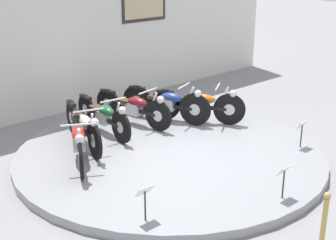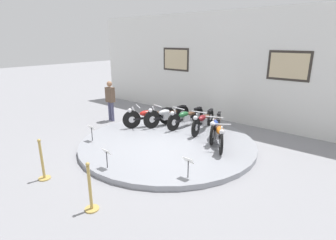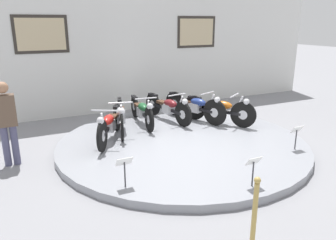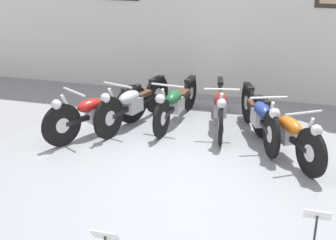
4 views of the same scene
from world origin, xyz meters
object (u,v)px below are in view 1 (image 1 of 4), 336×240
Objects in this scene: motorcycle_silver at (83,125)px; motorcycle_blue at (167,102)px; motorcycle_red at (79,139)px; info_placard_front_centre at (284,174)px; info_placard_front_right at (302,128)px; motorcycle_orange at (199,104)px; info_placard_front_left at (145,195)px; motorcycle_maroon at (134,107)px; motorcycle_green at (104,115)px.

motorcycle_silver is 2.05m from motorcycle_blue.
motorcycle_red is 3.44× the size of info_placard_front_centre.
motorcycle_red reaches higher than info_placard_front_right.
info_placard_front_right is at bearing -79.82° from motorcycle_orange.
motorcycle_orange is 3.35× the size of info_placard_front_left.
motorcycle_orange is 2.22m from info_placard_front_right.
motorcycle_red reaches higher than motorcycle_maroon.
motorcycle_red is at bearing 79.77° from info_placard_front_left.
info_placard_front_left is (-2.87, -2.70, -0.03)m from motorcycle_blue.
motorcycle_silver is 2.52m from motorcycle_orange.
motorcycle_silver is 0.71m from motorcycle_green.
motorcycle_blue is at bearing 11.78° from motorcycle_red.
motorcycle_orange reaches higher than motorcycle_maroon.
motorcycle_blue reaches higher than motorcycle_green.
info_placard_front_left is at bearing -136.68° from motorcycle_blue.
motorcycle_maroon is 1.02× the size of motorcycle_blue.
motorcycle_blue is at bearing 0.04° from motorcycle_silver.
motorcycle_orange is at bearing 0.02° from motorcycle_red.
info_placard_front_left is 3.68m from info_placard_front_right.
info_placard_front_centre is at bearing -84.51° from motorcycle_green.
info_placard_front_left is (-3.28, -2.19, -0.03)m from motorcycle_orange.
motorcycle_green is (1.07, 0.80, -0.02)m from motorcycle_red.
motorcycle_red is 0.90× the size of motorcycle_maroon.
motorcycle_blue is 3.94m from info_placard_front_left.
motorcycle_silver is 3.82× the size of info_placard_front_right.
motorcycle_maroon is at bearing 84.46° from info_placard_front_centre.
motorcycle_blue is at bearing 106.69° from info_placard_front_right.
motorcycle_blue is (2.05, 0.00, 0.00)m from motorcycle_silver.
motorcycle_maroon is 3.82× the size of info_placard_front_right.
motorcycle_maroon is 3.72m from info_placard_front_left.
motorcycle_blue reaches higher than motorcycle_silver.
motorcycle_maroon is at bearing 0.13° from motorcycle_green.
motorcycle_maroon is at bearing 116.08° from info_placard_front_right.
motorcycle_blue is at bearing 43.32° from info_placard_front_left.
motorcycle_silver reaches higher than info_placard_front_centre.
motorcycle_silver is at bearing 168.27° from motorcycle_orange.
motorcycle_silver is 1.14× the size of motorcycle_orange.
motorcycle_green is at bearing 23.76° from motorcycle_silver.
motorcycle_blue reaches higher than info_placard_front_centre.
motorcycle_maroon is at bearing 23.84° from motorcycle_red.
info_placard_front_right is at bearing -33.68° from motorcycle_red.
motorcycle_red is 2.89m from motorcycle_orange.
motorcycle_silver is at bearing -168.31° from motorcycle_maroon.
motorcycle_maroon is (1.82, 0.80, -0.01)m from motorcycle_red.
motorcycle_silver is 3.82× the size of info_placard_front_centre.
info_placard_front_left and info_placard_front_right have the same top height.
motorcycle_red is at bearing -143.22° from motorcycle_green.
motorcycle_blue is at bearing -11.57° from motorcycle_green.
info_placard_front_right is at bearing -63.92° from motorcycle_maroon.
motorcycle_green is at bearing 156.21° from motorcycle_orange.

